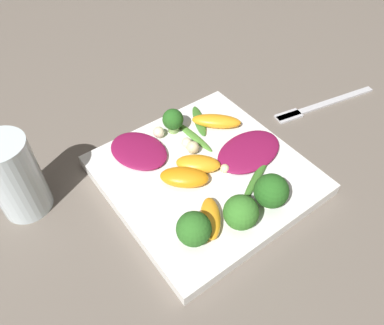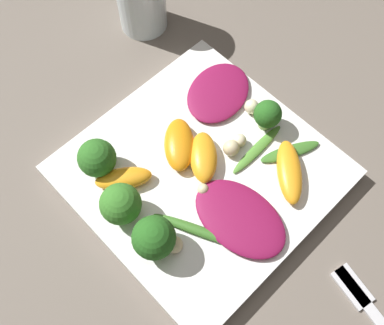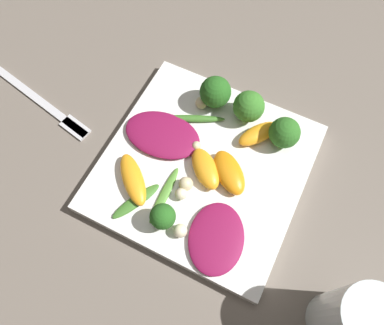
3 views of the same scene
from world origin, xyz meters
TOP-DOWN VIEW (x-y plane):
  - ground_plane at (0.00, 0.00)m, footprint 2.40×2.40m
  - plate at (0.00, 0.00)m, footprint 0.25×0.25m
  - drinking_glass at (-0.10, -0.21)m, footprint 0.06×0.06m
  - fork at (-0.01, 0.24)m, footprint 0.05×0.19m
  - radicchio_leaf_0 at (-0.08, -0.05)m, footprint 0.10×0.09m
  - radicchio_leaf_1 at (0.01, 0.07)m, footprint 0.07×0.11m
  - orange_segment_0 at (0.07, -0.05)m, footprint 0.06×0.05m
  - orange_segment_1 at (-0.01, -0.01)m, footprint 0.06×0.06m
  - orange_segment_2 at (-0.00, -0.03)m, footprint 0.07×0.07m
  - orange_segment_3 at (-0.06, 0.07)m, footprint 0.07×0.07m
  - broccoli_floret_0 at (0.09, -0.02)m, footprint 0.04×0.04m
  - broccoli_floret_1 at (0.08, -0.08)m, footprint 0.04×0.04m
  - broccoli_floret_2 at (0.09, 0.03)m, footprint 0.04×0.04m
  - broccoli_floret_3 at (-0.09, 0.01)m, footprint 0.03×0.03m
  - arugula_sprig_0 at (-0.06, 0.03)m, footprint 0.08×0.02m
  - arugula_sprig_1 at (-0.08, 0.05)m, footprint 0.07×0.04m
  - arugula_sprig_2 at (0.05, 0.05)m, footprint 0.05×0.09m
  - macadamia_nut_0 at (0.08, 0.04)m, footprint 0.02×0.02m
  - macadamia_nut_1 at (-0.04, 0.01)m, footprint 0.02×0.02m
  - macadamia_nut_2 at (-0.05, 0.01)m, footprint 0.01×0.01m
  - macadamia_nut_3 at (0.02, 0.02)m, footprint 0.01×0.01m
  - macadamia_nut_4 at (-0.09, -0.01)m, footprint 0.02×0.02m

SIDE VIEW (x-z plane):
  - ground_plane at x=0.00m, z-range 0.00..0.00m
  - fork at x=-0.01m, z-range 0.00..0.01m
  - plate at x=0.00m, z-range 0.00..0.02m
  - arugula_sprig_0 at x=-0.06m, z-range 0.02..0.02m
  - arugula_sprig_1 at x=-0.08m, z-range 0.02..0.02m
  - arugula_sprig_2 at x=0.05m, z-range 0.02..0.03m
  - radicchio_leaf_0 at x=-0.08m, z-range 0.02..0.03m
  - radicchio_leaf_1 at x=0.01m, z-range 0.02..0.03m
  - macadamia_nut_3 at x=0.02m, z-range 0.02..0.03m
  - macadamia_nut_2 at x=-0.05m, z-range 0.02..0.03m
  - macadamia_nut_4 at x=-0.09m, z-range 0.02..0.03m
  - macadamia_nut_0 at x=0.08m, z-range 0.02..0.03m
  - orange_segment_3 at x=-0.06m, z-range 0.02..0.04m
  - orange_segment_0 at x=0.07m, z-range 0.02..0.04m
  - macadamia_nut_1 at x=-0.04m, z-range 0.02..0.04m
  - orange_segment_1 at x=-0.01m, z-range 0.02..0.04m
  - orange_segment_2 at x=0.00m, z-range 0.02..0.04m
  - broccoli_floret_3 at x=-0.09m, z-range 0.02..0.06m
  - broccoli_floret_1 at x=0.08m, z-range 0.02..0.06m
  - broccoli_floret_0 at x=0.09m, z-range 0.02..0.06m
  - broccoli_floret_2 at x=0.09m, z-range 0.02..0.07m
  - drinking_glass at x=-0.10m, z-range 0.00..0.11m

